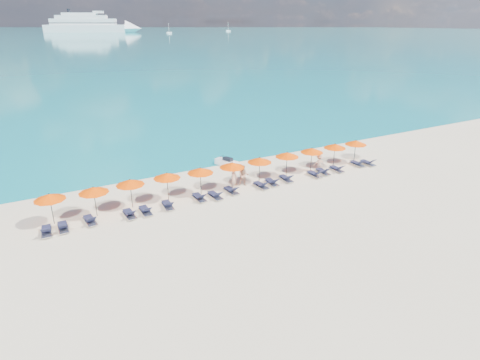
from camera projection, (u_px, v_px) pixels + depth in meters
ground at (259, 208)px, 29.84m from camera, size 1400.00×1400.00×0.00m
sea at (17, 32)px, 567.54m from camera, size 1600.00×1300.00×0.01m
cruise_ship at (94, 25)px, 518.31m from camera, size 119.44×66.47×33.92m
sailboat_near at (169, 32)px, 478.45m from camera, size 6.22×2.07×11.40m
sailboat_far at (228, 30)px, 573.00m from camera, size 6.81×2.27×12.49m
jetski at (227, 162)px, 38.51m from camera, size 1.64×2.47×0.82m
beachgoer_a at (234, 179)px, 32.65m from camera, size 0.82×0.77×1.89m
beachgoer_b at (244, 175)px, 33.57m from camera, size 1.03×0.85×1.84m
beachgoer_c at (319, 163)px, 37.03m from camera, size 1.10×0.80×1.55m
umbrella_0 at (49, 197)px, 26.77m from camera, size 2.10×2.10×2.28m
umbrella_1 at (93, 190)px, 27.88m from camera, size 2.10×2.10×2.28m
umbrella_2 at (130, 182)px, 29.20m from camera, size 2.10×2.10×2.28m
umbrella_3 at (167, 176)px, 30.47m from camera, size 2.10×2.10×2.28m
umbrella_4 at (200, 170)px, 31.53m from camera, size 2.10×2.10×2.28m
umbrella_5 at (232, 165)px, 32.74m from camera, size 2.10×2.10×2.28m
umbrella_6 at (260, 160)px, 33.92m from camera, size 2.10×2.10×2.28m
umbrella_7 at (287, 155)px, 35.29m from camera, size 2.10×2.10×2.28m
umbrella_8 at (312, 150)px, 36.49m from camera, size 2.10×2.10×2.28m
umbrella_9 at (335, 146)px, 37.74m from camera, size 2.10×2.10×2.28m
umbrella_10 at (356, 142)px, 38.83m from camera, size 2.10×2.10×2.28m
lounger_0 at (46, 231)px, 26.07m from camera, size 0.75×1.74×0.66m
lounger_1 at (63, 227)px, 26.58m from camera, size 0.64×1.71×0.66m
lounger_2 at (90, 220)px, 27.49m from camera, size 0.77×1.75×0.66m
lounger_3 at (130, 214)px, 28.39m from camera, size 0.71×1.73×0.66m
lounger_4 at (145, 211)px, 28.89m from camera, size 0.64×1.71×0.66m
lounger_5 at (168, 205)px, 29.76m from camera, size 0.74×1.74×0.66m
lounger_6 at (199, 197)px, 31.07m from camera, size 0.65×1.71×0.66m
lounger_7 at (215, 195)px, 31.42m from camera, size 0.75×1.74×0.66m
lounger_8 at (231, 190)px, 32.34m from camera, size 0.73×1.74×0.66m
lounger_9 at (261, 185)px, 33.36m from camera, size 0.74×1.74×0.66m
lounger_10 at (272, 182)px, 34.02m from camera, size 0.74×1.74×0.66m
lounger_11 at (286, 178)px, 34.82m from camera, size 0.72×1.73×0.66m
lounger_12 at (315, 174)px, 35.79m from camera, size 0.62×1.70×0.66m
lounger_13 at (323, 171)px, 36.44m from camera, size 0.73×1.74×0.66m
lounger_14 at (337, 169)px, 37.07m from camera, size 0.70×1.73×0.66m
lounger_15 at (357, 164)px, 38.47m from camera, size 0.65×1.71×0.66m
lounger_16 at (368, 163)px, 38.70m from camera, size 0.66×1.71×0.66m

